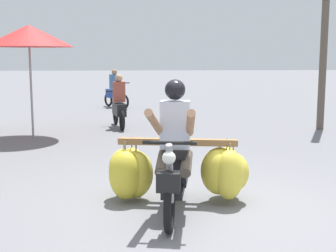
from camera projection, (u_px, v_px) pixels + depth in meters
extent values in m
plane|color=slate|center=(204.00, 214.00, 5.43)|extent=(120.00, 120.00, 0.00)
torus|color=black|center=(169.00, 207.00, 4.82)|extent=(0.17, 0.57, 0.56)
torus|color=black|center=(178.00, 178.00, 6.00)|extent=(0.17, 0.57, 0.56)
cube|color=black|center=(174.00, 190.00, 5.31)|extent=(0.33, 0.59, 0.08)
cube|color=black|center=(176.00, 167.00, 5.68)|extent=(0.39, 0.68, 0.36)
cube|color=black|center=(176.00, 150.00, 5.57)|extent=(0.36, 0.64, 0.10)
cylinder|color=gray|center=(170.00, 174.00, 4.83)|extent=(0.12, 0.29, 0.69)
cylinder|color=black|center=(170.00, 143.00, 4.74)|extent=(0.56, 0.14, 0.04)
sphere|color=silver|center=(169.00, 158.00, 4.68)|extent=(0.14, 0.14, 0.14)
cube|color=black|center=(168.00, 182.00, 4.68)|extent=(0.26, 0.20, 0.20)
cube|color=black|center=(169.00, 179.00, 4.78)|extent=(0.15, 0.29, 0.04)
cube|color=olive|center=(177.00, 142.00, 5.78)|extent=(1.49, 0.36, 0.08)
cube|color=olive|center=(178.00, 142.00, 5.96)|extent=(1.34, 0.31, 0.06)
ellipsoid|color=yellow|center=(219.00, 171.00, 5.80)|extent=(0.53, 0.49, 0.60)
cylinder|color=#998459|center=(220.00, 146.00, 5.76)|extent=(0.02, 0.02, 0.11)
ellipsoid|color=yellow|center=(233.00, 172.00, 5.87)|extent=(0.53, 0.51, 0.50)
cylinder|color=#998459|center=(233.00, 148.00, 5.83)|extent=(0.02, 0.02, 0.18)
ellipsoid|color=gold|center=(227.00, 170.00, 6.06)|extent=(0.40, 0.36, 0.61)
cylinder|color=#998459|center=(227.00, 144.00, 6.01)|extent=(0.02, 0.02, 0.15)
ellipsoid|color=yellow|center=(136.00, 174.00, 5.92)|extent=(0.45, 0.41, 0.61)
cylinder|color=#998459|center=(136.00, 147.00, 5.86)|extent=(0.02, 0.02, 0.17)
ellipsoid|color=gold|center=(126.00, 175.00, 5.83)|extent=(0.48, 0.45, 0.63)
cylinder|color=#998459|center=(125.00, 147.00, 5.78)|extent=(0.02, 0.02, 0.14)
ellipsoid|color=yellow|center=(229.00, 175.00, 5.70)|extent=(0.39, 0.36, 0.63)
cylinder|color=#998459|center=(230.00, 148.00, 5.65)|extent=(0.02, 0.02, 0.11)
ellipsoid|color=yellow|center=(132.00, 167.00, 6.18)|extent=(0.39, 0.36, 0.54)
cylinder|color=#998459|center=(132.00, 143.00, 6.13)|extent=(0.02, 0.02, 0.18)
ellipsoid|color=yellow|center=(124.00, 168.00, 6.01)|extent=(0.42, 0.38, 0.52)
cylinder|color=#998459|center=(124.00, 145.00, 5.96)|extent=(0.02, 0.02, 0.16)
cube|color=#B2B7C6|center=(175.00, 125.00, 5.40)|extent=(0.37, 0.27, 0.56)
sphere|color=black|center=(175.00, 90.00, 5.32)|extent=(0.24, 0.24, 0.24)
cylinder|color=#9E7051|center=(190.00, 123.00, 5.04)|extent=(0.16, 0.72, 0.39)
cylinder|color=#9E7051|center=(155.00, 123.00, 5.07)|extent=(0.26, 0.72, 0.39)
cylinder|color=#4C4238|center=(186.00, 163.00, 5.33)|extent=(0.20, 0.45, 0.27)
cylinder|color=#4C4238|center=(162.00, 163.00, 5.36)|extent=(0.20, 0.45, 0.27)
torus|color=black|center=(124.00, 102.00, 16.50)|extent=(0.36, 0.47, 0.52)
torus|color=black|center=(108.00, 99.00, 17.35)|extent=(0.36, 0.47, 0.52)
cube|color=navy|center=(115.00, 94.00, 16.97)|extent=(0.70, 0.88, 0.32)
cylinder|color=black|center=(123.00, 83.00, 16.44)|extent=(0.43, 0.31, 0.04)
cube|color=#386699|center=(114.00, 82.00, 16.92)|extent=(0.36, 0.33, 0.52)
sphere|color=#9E7051|center=(114.00, 72.00, 16.85)|extent=(0.20, 0.20, 0.20)
torus|color=black|center=(116.00, 115.00, 12.64)|extent=(0.17, 0.53, 0.52)
torus|color=black|center=(122.00, 120.00, 11.59)|extent=(0.17, 0.53, 0.52)
cube|color=black|center=(119.00, 109.00, 11.98)|extent=(0.40, 0.93, 0.32)
cylinder|color=black|center=(115.00, 91.00, 12.50)|extent=(0.50, 0.13, 0.04)
cube|color=#994738|center=(119.00, 92.00, 11.90)|extent=(0.33, 0.25, 0.52)
sphere|color=tan|center=(119.00, 78.00, 11.87)|extent=(0.20, 0.20, 0.20)
cylinder|color=#99999E|center=(31.00, 91.00, 10.47)|extent=(0.05, 0.05, 2.16)
cone|color=red|center=(29.00, 36.00, 10.29)|extent=(1.97, 1.97, 0.49)
cylinder|color=brown|center=(325.00, 19.00, 11.44)|extent=(0.18, 0.18, 5.53)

